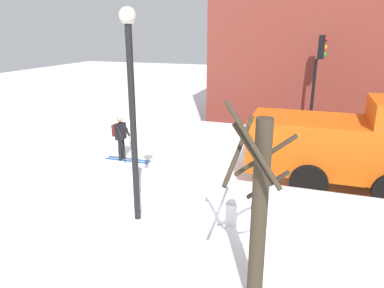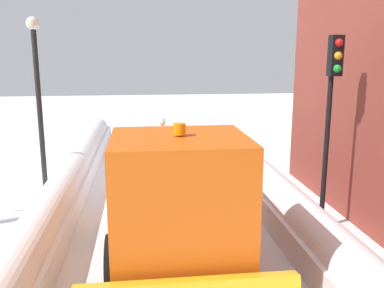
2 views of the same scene
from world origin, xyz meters
name	(u,v)px [view 1 (image 1 of 2)]	position (x,y,z in m)	size (l,w,h in m)	color
building_brick_near	(325,12)	(-8.58, 5.15, 5.63)	(8.11, 9.80, 11.25)	brown
plow_truck	(351,144)	(0.04, 6.23, 1.48)	(3.20, 5.98, 3.12)	orange
skier	(121,135)	(-0.15, -1.77, 1.00)	(0.62, 1.80, 1.81)	black
traffic_light_pole	(318,72)	(-3.69, 5.08, 3.22)	(0.28, 0.42, 4.61)	black
street_lamp	(131,93)	(3.78, 0.89, 3.34)	(0.40, 0.40, 5.29)	black
bare_tree_near	(258,209)	(5.86, 4.30, 1.88)	(1.21, 1.14, 3.77)	#3F3526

